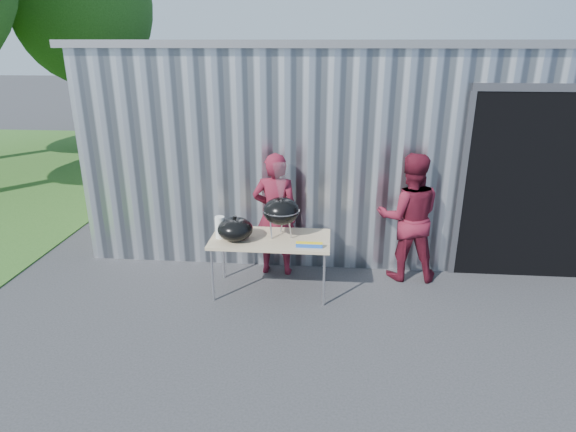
# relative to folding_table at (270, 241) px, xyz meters

# --- Properties ---
(ground) EXTENTS (80.00, 80.00, 0.00)m
(ground) POSITION_rel_folding_table_xyz_m (0.41, -0.93, -0.71)
(ground) COLOR #303032
(building) EXTENTS (8.20, 6.20, 3.10)m
(building) POSITION_rel_folding_table_xyz_m (1.33, 3.66, 0.83)
(building) COLOR silver
(building) RESTS_ON ground
(tree_far) EXTENTS (3.72, 3.72, 6.16)m
(tree_far) POSITION_rel_folding_table_xyz_m (-6.09, 8.07, 3.30)
(tree_far) COLOR #442D19
(tree_far) RESTS_ON ground
(folding_table) EXTENTS (1.50, 0.75, 0.75)m
(folding_table) POSITION_rel_folding_table_xyz_m (0.00, 0.00, 0.00)
(folding_table) COLOR tan
(folding_table) RESTS_ON ground
(kettle_grill) EXTENTS (0.46, 0.46, 0.94)m
(kettle_grill) POSITION_rel_folding_table_xyz_m (0.13, 0.06, 0.46)
(kettle_grill) COLOR black
(kettle_grill) RESTS_ON folding_table
(grill_lid) EXTENTS (0.44, 0.44, 0.32)m
(grill_lid) POSITION_rel_folding_table_xyz_m (-0.42, -0.10, 0.18)
(grill_lid) COLOR black
(grill_lid) RESTS_ON folding_table
(paper_towels) EXTENTS (0.12, 0.12, 0.28)m
(paper_towels) POSITION_rel_folding_table_xyz_m (-0.63, -0.05, 0.18)
(paper_towels) COLOR white
(paper_towels) RESTS_ON folding_table
(white_tub) EXTENTS (0.20, 0.15, 0.10)m
(white_tub) POSITION_rel_folding_table_xyz_m (-0.55, 0.19, 0.09)
(white_tub) COLOR white
(white_tub) RESTS_ON folding_table
(foil_box) EXTENTS (0.32, 0.05, 0.06)m
(foil_box) POSITION_rel_folding_table_xyz_m (0.50, -0.25, 0.07)
(foil_box) COLOR blue
(foil_box) RESTS_ON folding_table
(person_cook) EXTENTS (0.64, 0.44, 1.72)m
(person_cook) POSITION_rel_folding_table_xyz_m (0.00, 0.56, 0.15)
(person_cook) COLOR maroon
(person_cook) RESTS_ON ground
(person_bystander) EXTENTS (0.85, 0.66, 1.74)m
(person_bystander) POSITION_rel_folding_table_xyz_m (1.79, 0.58, 0.16)
(person_bystander) COLOR maroon
(person_bystander) RESTS_ON ground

